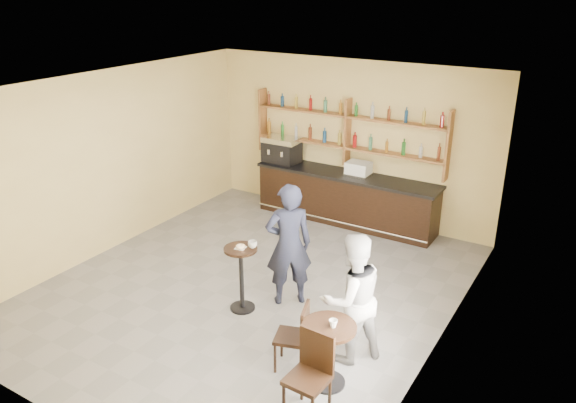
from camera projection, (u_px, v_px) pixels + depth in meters
The scene contains 23 objects.
floor at pixel (251, 287), 9.00m from camera, with size 7.00×7.00×0.00m, color slate.
ceiling at pixel (246, 87), 7.82m from camera, with size 7.00×7.00×0.00m, color white.
wall_back at pixel (350, 141), 11.19m from camera, with size 7.00×7.00×0.00m, color #E0C77F.
wall_front at pixel (49, 301), 5.64m from camera, with size 7.00×7.00×0.00m, color #E0C77F.
wall_left at pixel (109, 162), 9.86m from camera, with size 7.00×7.00×0.00m, color #E0C77F.
wall_right at pixel (447, 239), 6.96m from camera, with size 7.00×7.00×0.00m, color #E0C77F.
window_pane at pixel (414, 272), 5.97m from camera, with size 2.00×2.00×0.00m, color white.
window_frame at pixel (413, 272), 5.98m from camera, with size 0.04×1.70×2.10m, color black, non-canonical shape.
shelf_unit at pixel (347, 132), 11.01m from camera, with size 4.00×0.26×1.40m, color brown, non-canonical shape.
liquor_bottles at pixel (348, 123), 10.94m from camera, with size 3.68×0.10×1.00m, color #8C5919, non-canonical shape.
bar_counter at pixel (346, 198), 11.25m from camera, with size 3.77×0.74×1.02m, color black, non-canonical shape.
espresso_machine at pixel (282, 150), 11.70m from camera, with size 0.74×0.48×0.53m, color black, non-canonical shape.
pastry_case at pixel (358, 169), 10.89m from camera, with size 0.47×0.37×0.28m, color silver, non-canonical shape.
pedestal_table at pixel (242, 279), 8.24m from camera, with size 0.49×0.49×1.01m, color black, non-canonical shape.
napkin at pixel (240, 248), 8.05m from camera, with size 0.14×0.14×0.00m, color white.
donut at pixel (241, 247), 8.03m from camera, with size 0.14×0.14×0.05m, color tan.
cup_pedestal at pixel (252, 244), 8.04m from camera, with size 0.13×0.13×0.10m, color white.
man_main at pixel (289, 245), 8.27m from camera, with size 0.70×0.46×1.91m, color black.
cafe_table at pixel (328, 355), 6.72m from camera, with size 0.66×0.66×0.83m, color black, non-canonical shape.
cup_cafe at pixel (333, 323), 6.52m from camera, with size 0.10×0.10×0.09m, color white.
chair_west at pixel (291, 336), 7.01m from camera, with size 0.39×0.39×0.90m, color black, non-canonical shape.
chair_south at pixel (307, 379), 6.18m from camera, with size 0.44×0.44×1.01m, color black, non-canonical shape.
patron_second at pixel (352, 298), 7.04m from camera, with size 0.85×0.66×1.75m, color #99989D.
Camera 1 is at (4.59, -6.40, 4.62)m, focal length 35.00 mm.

